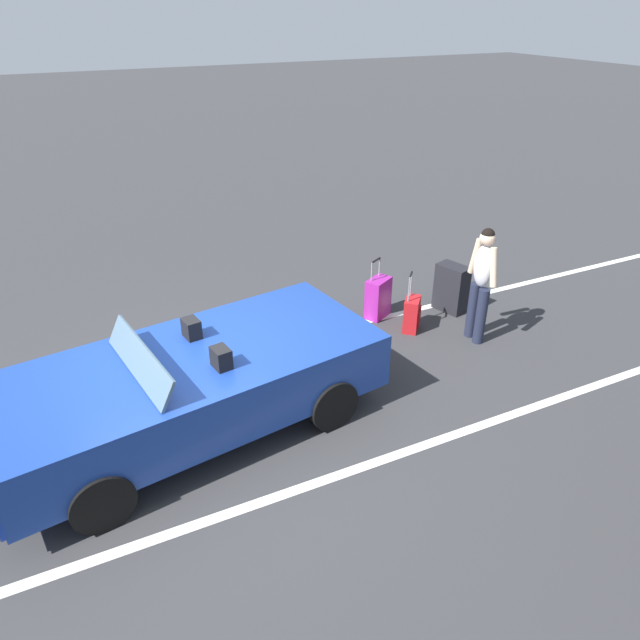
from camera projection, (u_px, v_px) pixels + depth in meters
name	position (u px, v px, depth m)	size (l,w,h in m)	color
ground_plane	(198.00, 427.00, 6.65)	(80.00, 80.00, 0.00)	#333335
lot_line_near	(170.00, 369.00, 7.70)	(18.00, 0.12, 0.01)	silver
lot_line_mid	(237.00, 511.00, 5.57)	(18.00, 0.12, 0.01)	silver
convertible_car	(174.00, 391.00, 6.26)	(4.35, 2.36, 1.24)	navy
suitcase_large_black	(452.00, 288.00, 9.00)	(0.41, 0.54, 0.74)	black
suitcase_medium_bright	(378.00, 298.00, 8.83)	(0.47, 0.40, 0.92)	#991E8C
suitcase_small_carryon	(412.00, 314.00, 8.50)	(0.38, 0.39, 0.89)	red
traveler_person	(482.00, 279.00, 7.95)	(0.24, 0.61, 1.65)	#1E2338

